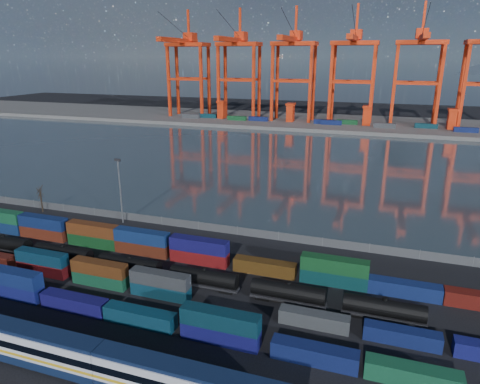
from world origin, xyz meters
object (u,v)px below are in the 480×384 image
(passenger_train, at_px, (20,343))
(gantry_cranes, at_px, (323,53))
(bare_tree, at_px, (41,199))
(tanker_string, at_px, (96,259))

(passenger_train, bearing_deg, gantry_cranes, 88.35)
(bare_tree, distance_m, gantry_cranes, 187.46)
(passenger_train, xyz_separation_m, bare_tree, (-41.23, 48.82, 0.95))
(bare_tree, bearing_deg, passenger_train, -49.82)
(gantry_cranes, bearing_deg, bare_tree, -105.08)
(passenger_train, xyz_separation_m, gantry_cranes, (6.52, 226.01, 39.29))
(bare_tree, bearing_deg, gantry_cranes, 74.92)
(tanker_string, height_order, bare_tree, bare_tree)
(tanker_string, relative_size, bare_tree, 16.16)
(tanker_string, bearing_deg, bare_tree, 146.27)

